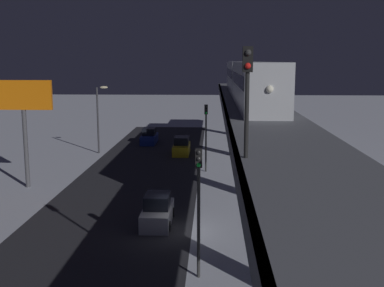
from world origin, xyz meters
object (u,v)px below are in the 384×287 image
at_px(rail_signal, 247,83).
at_px(commercial_billboard, 23,106).
at_px(traffic_light_mid, 206,128).
at_px(sedan_yellow, 181,147).
at_px(sedan_silver, 158,212).
at_px(traffic_light_near, 199,194).
at_px(subway_train, 248,79).
at_px(sedan_blue, 149,137).

height_order(rail_signal, commercial_billboard, rail_signal).
bearing_deg(commercial_billboard, traffic_light_mid, -156.80).
distance_m(rail_signal, sedan_yellow, 37.41).
relative_size(sedan_silver, traffic_light_mid, 0.70).
bearing_deg(sedan_silver, traffic_light_mid, 78.99).
bearing_deg(traffic_light_near, sedan_silver, -69.40).
bearing_deg(subway_train, sedan_yellow, -44.70).
distance_m(sedan_yellow, commercial_billboard, 20.07).
bearing_deg(commercial_billboard, sedan_blue, -108.40).
relative_size(traffic_light_near, traffic_light_mid, 1.00).
height_order(rail_signal, traffic_light_near, rail_signal).
relative_size(subway_train, traffic_light_mid, 5.76).
distance_m(subway_train, sedan_yellow, 12.46).
bearing_deg(sedan_blue, sedan_silver, 98.58).
bearing_deg(traffic_light_near, subway_train, -99.12).
height_order(traffic_light_near, commercial_billboard, commercial_billboard).
distance_m(subway_train, sedan_blue, 19.52).
bearing_deg(sedan_yellow, rail_signal, -82.48).
bearing_deg(subway_train, sedan_blue, -50.14).
bearing_deg(rail_signal, sedan_blue, -77.71).
bearing_deg(subway_train, sedan_silver, 67.87).
xyz_separation_m(sedan_yellow, traffic_light_near, (-2.90, 31.28, 3.40)).
bearing_deg(subway_train, traffic_light_mid, 25.69).
relative_size(rail_signal, commercial_billboard, 0.45).
distance_m(sedan_yellow, traffic_light_mid, 9.74).
xyz_separation_m(rail_signal, commercial_billboard, (16.65, -21.03, -2.84)).
relative_size(subway_train, sedan_yellow, 7.98).
xyz_separation_m(rail_signal, traffic_light_near, (1.86, -4.75, -5.47)).
height_order(subway_train, rail_signal, rail_signal).
relative_size(sedan_yellow, traffic_light_mid, 0.72).
relative_size(rail_signal, sedan_blue, 0.86).
distance_m(traffic_light_near, commercial_billboard, 22.16).
height_order(sedan_yellow, traffic_light_near, traffic_light_near).
distance_m(traffic_light_near, traffic_light_mid, 22.62).
bearing_deg(sedan_silver, rail_signal, -69.10).
bearing_deg(traffic_light_near, sedan_yellow, -84.70).
distance_m(subway_train, traffic_light_near, 25.24).
xyz_separation_m(sedan_blue, commercial_billboard, (7.29, 21.93, 6.03)).
xyz_separation_m(sedan_blue, traffic_light_mid, (-7.50, 15.59, 3.40)).
relative_size(sedan_blue, commercial_billboard, 0.52).
relative_size(traffic_light_near, commercial_billboard, 0.72).
height_order(subway_train, traffic_light_near, subway_train).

